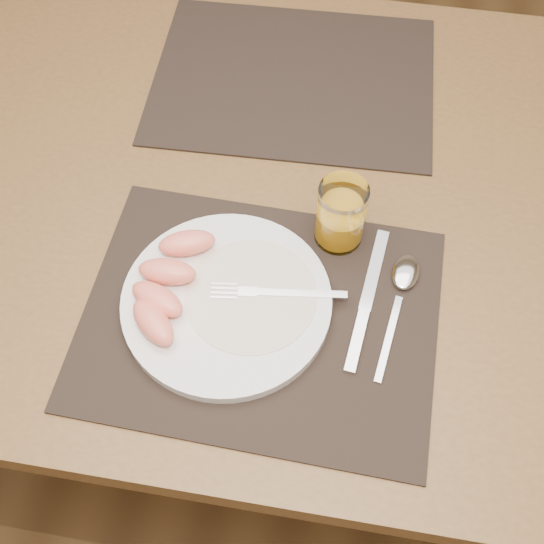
{
  "coord_description": "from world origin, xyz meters",
  "views": [
    {
      "loc": [
        0.1,
        -0.63,
        1.52
      ],
      "look_at": [
        0.02,
        -0.16,
        0.77
      ],
      "focal_mm": 45.0,
      "sensor_mm": 36.0,
      "label": 1
    }
  ],
  "objects_px": {
    "knife": "(364,310)",
    "juice_glass": "(341,217)",
    "placemat_near": "(260,317)",
    "table": "(275,219)",
    "spoon": "(403,282)",
    "placemat_far": "(293,79)",
    "plate": "(227,302)",
    "fork": "(266,292)"
  },
  "relations": [
    {
      "from": "spoon",
      "to": "juice_glass",
      "type": "relative_size",
      "value": 1.94
    },
    {
      "from": "knife",
      "to": "juice_glass",
      "type": "distance_m",
      "value": 0.13
    },
    {
      "from": "fork",
      "to": "knife",
      "type": "xyz_separation_m",
      "value": [
        0.13,
        0.0,
        -0.02
      ]
    },
    {
      "from": "knife",
      "to": "spoon",
      "type": "distance_m",
      "value": 0.07
    },
    {
      "from": "table",
      "to": "fork",
      "type": "relative_size",
      "value": 7.99
    },
    {
      "from": "placemat_near",
      "to": "juice_glass",
      "type": "height_order",
      "value": "juice_glass"
    },
    {
      "from": "placemat_far",
      "to": "knife",
      "type": "height_order",
      "value": "knife"
    },
    {
      "from": "spoon",
      "to": "juice_glass",
      "type": "height_order",
      "value": "juice_glass"
    },
    {
      "from": "placemat_near",
      "to": "fork",
      "type": "relative_size",
      "value": 2.57
    },
    {
      "from": "table",
      "to": "placemat_near",
      "type": "bearing_deg",
      "value": -85.53
    },
    {
      "from": "placemat_far",
      "to": "spoon",
      "type": "height_order",
      "value": "spoon"
    },
    {
      "from": "juice_glass",
      "to": "placemat_near",
      "type": "bearing_deg",
      "value": -120.68
    },
    {
      "from": "knife",
      "to": "spoon",
      "type": "xyz_separation_m",
      "value": [
        0.05,
        0.05,
        0.0
      ]
    },
    {
      "from": "placemat_far",
      "to": "knife",
      "type": "distance_m",
      "value": 0.44
    },
    {
      "from": "plate",
      "to": "knife",
      "type": "bearing_deg",
      "value": 6.62
    },
    {
      "from": "plate",
      "to": "table",
      "type": "bearing_deg",
      "value": 82.44
    },
    {
      "from": "fork",
      "to": "placemat_near",
      "type": "bearing_deg",
      "value": -98.72
    },
    {
      "from": "fork",
      "to": "spoon",
      "type": "xyz_separation_m",
      "value": [
        0.17,
        0.05,
        -0.01
      ]
    },
    {
      "from": "table",
      "to": "spoon",
      "type": "bearing_deg",
      "value": -36.01
    },
    {
      "from": "spoon",
      "to": "placemat_near",
      "type": "bearing_deg",
      "value": -155.99
    },
    {
      "from": "placemat_near",
      "to": "spoon",
      "type": "relative_size",
      "value": 2.34
    },
    {
      "from": "spoon",
      "to": "knife",
      "type": "bearing_deg",
      "value": -133.3
    },
    {
      "from": "placemat_near",
      "to": "knife",
      "type": "distance_m",
      "value": 0.13
    },
    {
      "from": "knife",
      "to": "spoon",
      "type": "height_order",
      "value": "spoon"
    },
    {
      "from": "knife",
      "to": "table",
      "type": "bearing_deg",
      "value": 127.91
    },
    {
      "from": "plate",
      "to": "knife",
      "type": "height_order",
      "value": "plate"
    },
    {
      "from": "knife",
      "to": "juice_glass",
      "type": "relative_size",
      "value": 2.22
    },
    {
      "from": "table",
      "to": "spoon",
      "type": "xyz_separation_m",
      "value": [
        0.19,
        -0.14,
        0.09
      ]
    },
    {
      "from": "table",
      "to": "juice_glass",
      "type": "relative_size",
      "value": 14.1
    },
    {
      "from": "knife",
      "to": "placemat_far",
      "type": "bearing_deg",
      "value": 110.55
    },
    {
      "from": "placemat_near",
      "to": "plate",
      "type": "distance_m",
      "value": 0.05
    },
    {
      "from": "placemat_near",
      "to": "fork",
      "type": "xyz_separation_m",
      "value": [
        0.0,
        0.03,
        0.02
      ]
    },
    {
      "from": "fork",
      "to": "placemat_far",
      "type": "bearing_deg",
      "value": 93.71
    },
    {
      "from": "placemat_near",
      "to": "plate",
      "type": "bearing_deg",
      "value": 168.18
    },
    {
      "from": "table",
      "to": "plate",
      "type": "xyz_separation_m",
      "value": [
        -0.03,
        -0.21,
        0.1
      ]
    },
    {
      "from": "table",
      "to": "plate",
      "type": "height_order",
      "value": "plate"
    },
    {
      "from": "table",
      "to": "fork",
      "type": "bearing_deg",
      "value": -83.78
    },
    {
      "from": "placemat_near",
      "to": "fork",
      "type": "height_order",
      "value": "fork"
    },
    {
      "from": "placemat_far",
      "to": "knife",
      "type": "relative_size",
      "value": 2.04
    },
    {
      "from": "placemat_near",
      "to": "placemat_far",
      "type": "height_order",
      "value": "same"
    },
    {
      "from": "knife",
      "to": "spoon",
      "type": "bearing_deg",
      "value": 46.7
    },
    {
      "from": "placemat_near",
      "to": "juice_glass",
      "type": "bearing_deg",
      "value": 59.32
    }
  ]
}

